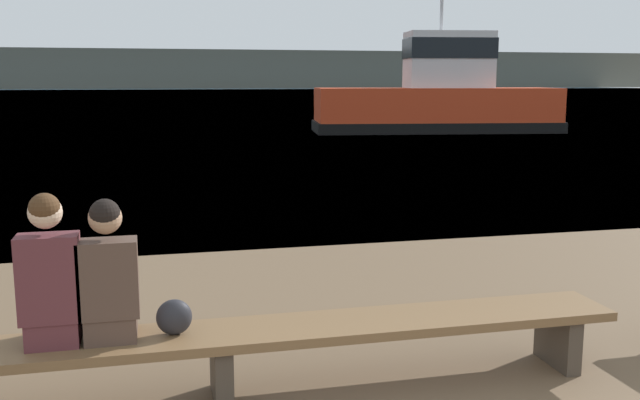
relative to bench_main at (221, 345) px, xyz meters
name	(u,v)px	position (x,y,z in m)	size (l,w,h in m)	color
water_surface	(156,92)	(1.01, 124.26, -0.39)	(240.00, 240.00, 0.00)	teal
far_shoreline	(153,69)	(1.01, 177.25, 4.28)	(600.00, 12.00, 9.33)	#4C4C42
bench_main	(221,345)	(0.00, 0.00, 0.00)	(5.72, 0.56, 0.48)	brown
person_left	(50,279)	(-1.06, 0.00, 0.53)	(0.37, 0.39, 0.99)	#56282D
person_right	(108,278)	(-0.71, 0.00, 0.51)	(0.37, 0.39, 0.94)	#4C382D
shopping_bag	(174,317)	(-0.30, 0.02, 0.21)	(0.24, 0.16, 0.24)	#232328
tugboat_red	(438,101)	(11.37, 23.34, 0.90)	(10.48, 4.60, 6.62)	red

